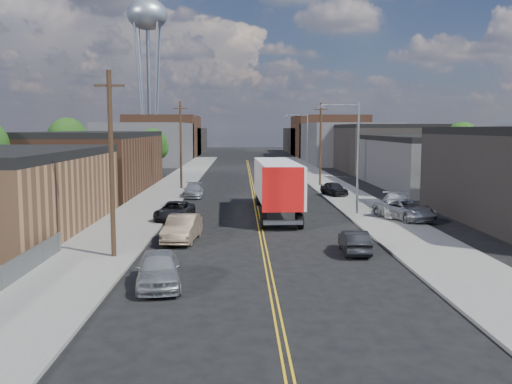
{
  "coord_description": "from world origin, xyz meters",
  "views": [
    {
      "loc": [
        -1.35,
        -20.26,
        7.0
      ],
      "look_at": [
        -0.29,
        19.74,
        2.5
      ],
      "focal_mm": 40.0,
      "sensor_mm": 36.0,
      "label": 1
    }
  ],
  "objects": [
    {
      "name": "utility_pole_right",
      "position": [
        8.2,
        48.0,
        5.14
      ],
      "size": [
        1.6,
        0.26,
        10.0
      ],
      "color": "black",
      "rests_on": "ground"
    },
    {
      "name": "centerline",
      "position": [
        0.0,
        45.0,
        0.01
      ],
      "size": [
        0.32,
        120.0,
        0.01
      ],
      "primitive_type": "cube",
      "color": "gold",
      "rests_on": "ground"
    },
    {
      "name": "streetlight_near",
      "position": [
        7.6,
        25.0,
        5.33
      ],
      "size": [
        3.39,
        0.25,
        9.0
      ],
      "color": "gray",
      "rests_on": "ground"
    },
    {
      "name": "skyline_right_a",
      "position": [
        20.0,
        95.0,
        4.0
      ],
      "size": [
        16.0,
        30.0,
        8.0
      ],
      "primitive_type": "cube",
      "color": "#3B3B3E",
      "rests_on": "ground"
    },
    {
      "name": "industrial_right_c",
      "position": [
        22.0,
        72.0,
        3.8
      ],
      "size": [
        14.0,
        22.0,
        7.6
      ],
      "color": "black",
      "rests_on": "ground"
    },
    {
      "name": "skyline_left_b",
      "position": [
        -20.0,
        120.0,
        5.0
      ],
      "size": [
        16.0,
        26.0,
        10.0
      ],
      "primitive_type": "cube",
      "color": "#4D2D1E",
      "rests_on": "ground"
    },
    {
      "name": "car_ahead_truck",
      "position": [
        4.5,
        51.58,
        0.67
      ],
      "size": [
        2.63,
        5.02,
        1.35
      ],
      "primitive_type": "imported",
      "rotation": [
        0.0,
        0.0,
        0.08
      ],
      "color": "black",
      "rests_on": "ground"
    },
    {
      "name": "sidewalk_right",
      "position": [
        9.5,
        45.0,
        0.07
      ],
      "size": [
        5.0,
        140.0,
        0.15
      ],
      "primitive_type": "cube",
      "color": "slate",
      "rests_on": "ground"
    },
    {
      "name": "streetlight_far",
      "position": [
        7.6,
        60.0,
        5.33
      ],
      "size": [
        3.39,
        0.25,
        9.0
      ],
      "color": "gray",
      "rests_on": "ground"
    },
    {
      "name": "skyline_left_a",
      "position": [
        -20.0,
        95.0,
        4.0
      ],
      "size": [
        16.0,
        30.0,
        8.0
      ],
      "primitive_type": "cube",
      "color": "#3B3B3E",
      "rests_on": "ground"
    },
    {
      "name": "tree_left_mid",
      "position": [
        -23.94,
        55.0,
        5.48
      ],
      "size": [
        5.1,
        5.04,
        8.37
      ],
      "color": "black",
      "rests_on": "ground"
    },
    {
      "name": "sidewalk_left",
      "position": [
        -9.5,
        45.0,
        0.07
      ],
      "size": [
        5.0,
        140.0,
        0.15
      ],
      "primitive_type": "cube",
      "color": "slate",
      "rests_on": "ground"
    },
    {
      "name": "ground",
      "position": [
        0.0,
        60.0,
        0.0
      ],
      "size": [
        260.0,
        260.0,
        0.0
      ],
      "primitive_type": "plane",
      "color": "black",
      "rests_on": "ground"
    },
    {
      "name": "tree_right_far",
      "position": [
        30.06,
        60.0,
        5.18
      ],
      "size": [
        4.85,
        4.76,
        7.91
      ],
      "color": "black",
      "rests_on": "ground"
    },
    {
      "name": "car_left_b",
      "position": [
        -5.0,
        14.63,
        0.82
      ],
      "size": [
        2.22,
        5.14,
        1.65
      ],
      "primitive_type": "imported",
      "rotation": [
        0.0,
        0.0,
        -0.1
      ],
      "color": "#856F57",
      "rests_on": "ground"
    },
    {
      "name": "skyline_right_b",
      "position": [
        20.0,
        120.0,
        5.0
      ],
      "size": [
        16.0,
        26.0,
        10.0
      ],
      "primitive_type": "cube",
      "color": "#4D2D1E",
      "rests_on": "ground"
    },
    {
      "name": "car_right_lot_c",
      "position": [
        8.2,
        37.57,
        0.83
      ],
      "size": [
        2.72,
        4.28,
        1.36
      ],
      "primitive_type": "imported",
      "rotation": [
        0.0,
        0.0,
        0.3
      ],
      "color": "black",
      "rests_on": "sidewalk_right"
    },
    {
      "name": "skyline_left_c",
      "position": [
        -20.0,
        140.0,
        3.5
      ],
      "size": [
        16.0,
        40.0,
        7.0
      ],
      "primitive_type": "cube",
      "color": "black",
      "rests_on": "ground"
    },
    {
      "name": "utility_pole_left_far",
      "position": [
        -8.2,
        45.0,
        5.14
      ],
      "size": [
        1.6,
        0.26,
        10.0
      ],
      "color": "black",
      "rests_on": "ground"
    },
    {
      "name": "industrial_right_b",
      "position": [
        22.0,
        46.0,
        3.05
      ],
      "size": [
        14.0,
        24.0,
        6.1
      ],
      "color": "#3B3B3E",
      "rests_on": "ground"
    },
    {
      "name": "utility_pole_left_near",
      "position": [
        -8.2,
        10.0,
        5.14
      ],
      "size": [
        1.6,
        0.26,
        10.0
      ],
      "color": "black",
      "rests_on": "ground"
    },
    {
      "name": "car_right_lot_a",
      "position": [
        11.0,
        21.8,
        0.91
      ],
      "size": [
        4.42,
        6.02,
        1.52
      ],
      "primitive_type": "imported",
      "rotation": [
        0.0,
        0.0,
        0.39
      ],
      "color": "#9D9FA2",
      "rests_on": "sidewalk_right"
    },
    {
      "name": "car_left_a",
      "position": [
        -5.0,
        4.46,
        0.8
      ],
      "size": [
        2.49,
        4.93,
        1.61
      ],
      "primitive_type": "imported",
      "rotation": [
        0.0,
        0.0,
        0.13
      ],
      "color": "#A5A8AA",
      "rests_on": "ground"
    },
    {
      "name": "car_right_oncoming",
      "position": [
        5.0,
        10.98,
        0.65
      ],
      "size": [
        1.56,
        4.03,
        1.31
      ],
      "primitive_type": "imported",
      "rotation": [
        0.0,
        0.0,
        3.1
      ],
      "color": "black",
      "rests_on": "ground"
    },
    {
      "name": "car_right_lot_b",
      "position": [
        11.0,
        24.0,
        0.97
      ],
      "size": [
        3.31,
        6.01,
        1.65
      ],
      "primitive_type": "imported",
      "rotation": [
        0.0,
        0.0,
        -0.18
      ],
      "color": "#BCBCBC",
      "rests_on": "sidewalk_right"
    },
    {
      "name": "chainlink_fence",
      "position": [
        -11.5,
        3.5,
        0.66
      ],
      "size": [
        0.05,
        16.0,
        1.22
      ],
      "color": "slate",
      "rests_on": "ground"
    },
    {
      "name": "car_left_d",
      "position": [
        -6.21,
        37.43,
        0.69
      ],
      "size": [
        2.09,
        4.83,
        1.39
      ],
      "primitive_type": "imported",
      "rotation": [
        0.0,
        0.0,
        0.03
      ],
      "color": "#A3A5A8",
      "rests_on": "ground"
    },
    {
      "name": "tree_left_far",
      "position": [
        -13.94,
        62.0,
        4.57
      ],
      "size": [
        4.35,
        4.2,
        6.97
      ],
      "color": "black",
      "rests_on": "ground"
    },
    {
      "name": "car_left_c",
      "position": [
        -6.4,
        22.74,
        0.72
      ],
      "size": [
        2.92,
        5.38,
        1.43
      ],
      "primitive_type": "imported",
      "rotation": [
        0.0,
        0.0,
        -0.11
      ],
      "color": "black",
      "rests_on": "ground"
    },
    {
      "name": "skyline_right_c",
      "position": [
        20.0,
        140.0,
        3.5
      ],
      "size": [
        16.0,
        40.0,
        7.0
      ],
      "primitive_type": "cube",
      "color": "black",
      "rests_on": "ground"
    },
    {
      "name": "semi_truck",
      "position": [
        1.5,
        26.24,
        2.49
      ],
      "size": [
        3.28,
        16.76,
        4.37
      ],
      "rotation": [
        0.0,
        0.0,
        0.03
      ],
      "color": "silver",
      "rests_on": "ground"
    },
    {
      "name": "warehouse_brown",
      "position": [
        -18.0,
        44.0,
        3.3
      ],
      "size": [
        12.0,
        26.0,
        6.6
      ],
      "color": "#4D2D1E",
      "rests_on": "ground"
    },
    {
      "name": "water_tower",
      "position": [
        -22.0,
        110.0,
        30.65
      ],
      "size": [
        9.0,
        9.0,
        36.9
      ],
      "color": "gray",
      "rests_on": "ground"
    }
  ]
}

